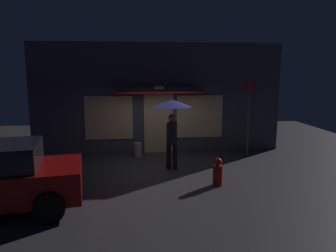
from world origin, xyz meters
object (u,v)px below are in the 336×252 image
Objects in this scene: sidewalk_bollard at (138,149)px; fire_hydrant at (218,173)px; person_with_umbrella at (172,113)px; street_sign_post at (249,113)px.

fire_hydrant is (2.09, -3.20, 0.10)m from sidewalk_bollard.
person_with_umbrella is 2.47m from sidewalk_bollard.
sidewalk_bollard is 3.83m from fire_hydrant.
sidewalk_bollard is 0.66× the size of fire_hydrant.
street_sign_post is (2.94, 1.39, -0.19)m from person_with_umbrella.
street_sign_post is at bearing -47.17° from person_with_umbrella.
fire_hydrant reaches higher than sidewalk_bollard.
sidewalk_bollard is at bearing 176.18° from street_sign_post.
street_sign_post reaches higher than sidewalk_bollard.
sidewalk_bollard is (-3.97, 0.27, -1.32)m from street_sign_post.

